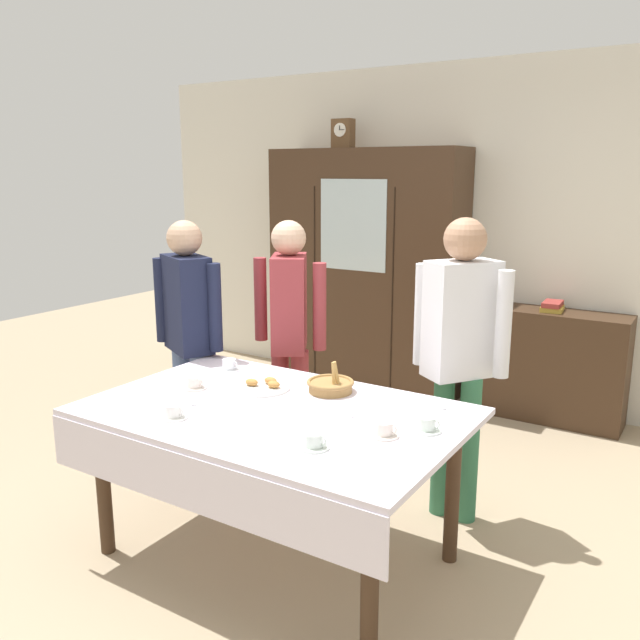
{
  "coord_description": "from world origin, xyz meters",
  "views": [
    {
      "loc": [
        1.74,
        -2.55,
        1.86
      ],
      "look_at": [
        0.0,
        0.2,
        1.12
      ],
      "focal_mm": 36.93,
      "sensor_mm": 36.0,
      "label": 1
    }
  ],
  "objects_px": {
    "tea_cup_front_edge": "(229,365)",
    "spoon_back_edge": "(439,408)",
    "tea_cup_mid_left": "(314,442)",
    "person_beside_shelf": "(289,322)",
    "tea_cup_near_right": "(195,383)",
    "tea_cup_center": "(427,425)",
    "person_by_cabinet": "(188,323)",
    "bread_basket": "(331,385)",
    "pastry_plate": "(263,386)",
    "mantel_clock": "(343,134)",
    "person_behind_table_right": "(460,341)",
    "dining_table": "(270,430)",
    "spoon_far_left": "(190,404)",
    "bookshelf_low": "(548,365)",
    "tea_cup_mid_right": "(174,412)",
    "book_stack": "(552,306)",
    "wall_cabinet": "(365,271)",
    "spoon_near_left": "(347,415)",
    "tea_cup_near_left": "(384,430)"
  },
  "relations": [
    {
      "from": "tea_cup_mid_left",
      "to": "spoon_near_left",
      "type": "height_order",
      "value": "tea_cup_mid_left"
    },
    {
      "from": "person_by_cabinet",
      "to": "bread_basket",
      "type": "bearing_deg",
      "value": -8.88
    },
    {
      "from": "spoon_back_edge",
      "to": "spoon_near_left",
      "type": "bearing_deg",
      "value": -135.73
    },
    {
      "from": "book_stack",
      "to": "tea_cup_mid_right",
      "type": "height_order",
      "value": "book_stack"
    },
    {
      "from": "pastry_plate",
      "to": "person_by_cabinet",
      "type": "bearing_deg",
      "value": 158.51
    },
    {
      "from": "mantel_clock",
      "to": "spoon_back_edge",
      "type": "relative_size",
      "value": 2.02
    },
    {
      "from": "tea_cup_mid_left",
      "to": "spoon_far_left",
      "type": "relative_size",
      "value": 1.09
    },
    {
      "from": "pastry_plate",
      "to": "spoon_back_edge",
      "type": "relative_size",
      "value": 2.35
    },
    {
      "from": "tea_cup_front_edge",
      "to": "spoon_back_edge",
      "type": "bearing_deg",
      "value": 2.52
    },
    {
      "from": "spoon_far_left",
      "to": "person_beside_shelf",
      "type": "height_order",
      "value": "person_beside_shelf"
    },
    {
      "from": "person_by_cabinet",
      "to": "person_beside_shelf",
      "type": "bearing_deg",
      "value": 35.38
    },
    {
      "from": "bookshelf_low",
      "to": "tea_cup_near_left",
      "type": "relative_size",
      "value": 8.62
    },
    {
      "from": "wall_cabinet",
      "to": "book_stack",
      "type": "relative_size",
      "value": 9.08
    },
    {
      "from": "tea_cup_mid_right",
      "to": "spoon_near_left",
      "type": "distance_m",
      "value": 0.78
    },
    {
      "from": "pastry_plate",
      "to": "tea_cup_near_right",
      "type": "bearing_deg",
      "value": -148.61
    },
    {
      "from": "book_stack",
      "to": "tea_cup_mid_left",
      "type": "relative_size",
      "value": 1.73
    },
    {
      "from": "dining_table",
      "to": "tea_cup_mid_right",
      "type": "height_order",
      "value": "tea_cup_mid_right"
    },
    {
      "from": "tea_cup_center",
      "to": "book_stack",
      "type": "bearing_deg",
      "value": 91.48
    },
    {
      "from": "bread_basket",
      "to": "spoon_back_edge",
      "type": "relative_size",
      "value": 2.02
    },
    {
      "from": "tea_cup_near_right",
      "to": "pastry_plate",
      "type": "height_order",
      "value": "tea_cup_near_right"
    },
    {
      "from": "wall_cabinet",
      "to": "bread_basket",
      "type": "distance_m",
      "value": 2.43
    },
    {
      "from": "dining_table",
      "to": "spoon_far_left",
      "type": "distance_m",
      "value": 0.41
    },
    {
      "from": "tea_cup_mid_right",
      "to": "tea_cup_front_edge",
      "type": "distance_m",
      "value": 0.75
    },
    {
      "from": "dining_table",
      "to": "spoon_back_edge",
      "type": "height_order",
      "value": "spoon_back_edge"
    },
    {
      "from": "tea_cup_near_left",
      "to": "tea_cup_near_right",
      "type": "bearing_deg",
      "value": 177.99
    },
    {
      "from": "mantel_clock",
      "to": "tea_cup_mid_right",
      "type": "bearing_deg",
      "value": -74.23
    },
    {
      "from": "tea_cup_mid_right",
      "to": "spoon_back_edge",
      "type": "relative_size",
      "value": 1.09
    },
    {
      "from": "tea_cup_mid_right",
      "to": "tea_cup_center",
      "type": "distance_m",
      "value": 1.13
    },
    {
      "from": "mantel_clock",
      "to": "bookshelf_low",
      "type": "bearing_deg",
      "value": 1.65
    },
    {
      "from": "book_stack",
      "to": "spoon_near_left",
      "type": "height_order",
      "value": "book_stack"
    },
    {
      "from": "mantel_clock",
      "to": "person_behind_table_right",
      "type": "distance_m",
      "value": 2.7
    },
    {
      "from": "dining_table",
      "to": "tea_cup_front_edge",
      "type": "bearing_deg",
      "value": 145.43
    },
    {
      "from": "spoon_near_left",
      "to": "spoon_back_edge",
      "type": "bearing_deg",
      "value": 44.27
    },
    {
      "from": "tea_cup_mid_left",
      "to": "person_beside_shelf",
      "type": "xyz_separation_m",
      "value": [
        -0.92,
        1.16,
        0.16
      ]
    },
    {
      "from": "tea_cup_near_right",
      "to": "tea_cup_center",
      "type": "relative_size",
      "value": 1.0
    },
    {
      "from": "wall_cabinet",
      "to": "person_behind_table_right",
      "type": "height_order",
      "value": "wall_cabinet"
    },
    {
      "from": "mantel_clock",
      "to": "tea_cup_mid_left",
      "type": "relative_size",
      "value": 1.85
    },
    {
      "from": "tea_cup_mid_right",
      "to": "person_behind_table_right",
      "type": "relative_size",
      "value": 0.08
    },
    {
      "from": "dining_table",
      "to": "spoon_far_left",
      "type": "bearing_deg",
      "value": -160.11
    },
    {
      "from": "bookshelf_low",
      "to": "tea_cup_mid_right",
      "type": "distance_m",
      "value": 3.12
    },
    {
      "from": "wall_cabinet",
      "to": "spoon_far_left",
      "type": "bearing_deg",
      "value": -79.06
    },
    {
      "from": "book_stack",
      "to": "spoon_back_edge",
      "type": "xyz_separation_m",
      "value": [
        0.0,
        -2.19,
        -0.1
      ]
    },
    {
      "from": "dining_table",
      "to": "tea_cup_mid_right",
      "type": "xyz_separation_m",
      "value": [
        -0.31,
        -0.3,
        0.12
      ]
    },
    {
      "from": "mantel_clock",
      "to": "spoon_near_left",
      "type": "distance_m",
      "value": 3.17
    },
    {
      "from": "tea_cup_front_edge",
      "to": "person_behind_table_right",
      "type": "relative_size",
      "value": 0.08
    },
    {
      "from": "dining_table",
      "to": "tea_cup_mid_left",
      "type": "xyz_separation_m",
      "value": [
        0.4,
        -0.24,
        0.12
      ]
    },
    {
      "from": "mantel_clock",
      "to": "person_behind_table_right",
      "type": "relative_size",
      "value": 0.15
    },
    {
      "from": "tea_cup_mid_right",
      "to": "tea_cup_mid_left",
      "type": "distance_m",
      "value": 0.72
    },
    {
      "from": "spoon_back_edge",
      "to": "person_beside_shelf",
      "type": "distance_m",
      "value": 1.28
    },
    {
      "from": "mantel_clock",
      "to": "tea_cup_mid_left",
      "type": "xyz_separation_m",
      "value": [
        1.53,
        -2.83,
        -1.36
      ]
    }
  ]
}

